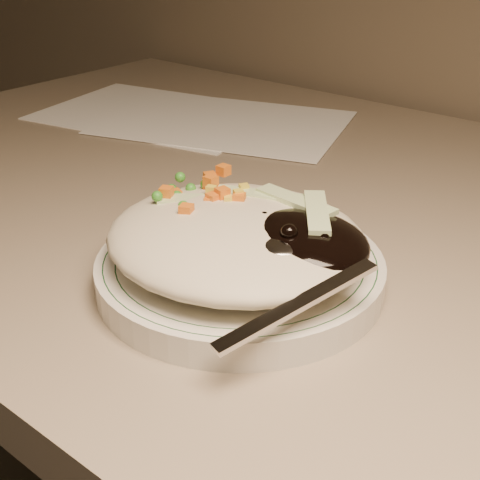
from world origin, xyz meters
The scene contains 5 objects.
desk centered at (0.00, 1.38, 0.54)m, with size 1.40×0.70×0.74m.
plate centered at (-0.07, 1.22, 0.75)m, with size 0.21×0.21×0.02m, color silver.
plate_rim centered at (-0.07, 1.22, 0.76)m, with size 0.20×0.20×0.00m.
meal centered at (-0.06, 1.22, 0.78)m, with size 0.21×0.19×0.05m.
papers centered at (-0.39, 1.50, 0.74)m, with size 0.44×0.31×0.00m.
Camera 1 is at (0.21, 0.89, 1.00)m, focal length 50.00 mm.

